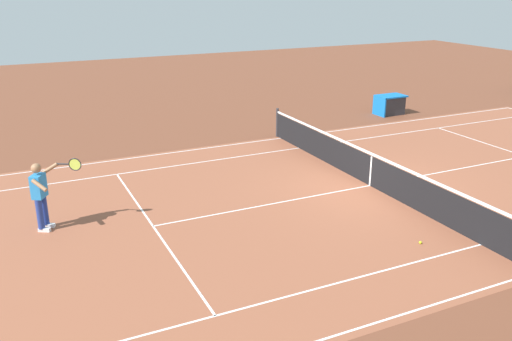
{
  "coord_description": "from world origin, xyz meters",
  "views": [
    {
      "loc": [
        9.29,
        11.86,
        5.62
      ],
      "look_at": [
        3.51,
        -0.29,
        0.9
      ],
      "focal_mm": 38.28,
      "sensor_mm": 36.0,
      "label": 1
    }
  ],
  "objects_px": {
    "tennis_player_near": "(41,193)",
    "tennis_net": "(371,170)",
    "tennis_ball": "(420,242)",
    "equipment_cart_tarped": "(390,105)"
  },
  "relations": [
    {
      "from": "tennis_ball",
      "to": "tennis_player_near",
      "type": "bearing_deg",
      "value": -30.5
    },
    {
      "from": "equipment_cart_tarped",
      "to": "tennis_net",
      "type": "bearing_deg",
      "value": 48.26
    },
    {
      "from": "tennis_ball",
      "to": "equipment_cart_tarped",
      "type": "distance_m",
      "value": 12.66
    },
    {
      "from": "tennis_net",
      "to": "equipment_cart_tarped",
      "type": "bearing_deg",
      "value": -131.74
    },
    {
      "from": "tennis_ball",
      "to": "equipment_cart_tarped",
      "type": "bearing_deg",
      "value": -125.29
    },
    {
      "from": "tennis_player_near",
      "to": "tennis_ball",
      "type": "bearing_deg",
      "value": 149.5
    },
    {
      "from": "tennis_player_near",
      "to": "tennis_net",
      "type": "bearing_deg",
      "value": 173.81
    },
    {
      "from": "tennis_player_near",
      "to": "equipment_cart_tarped",
      "type": "relative_size",
      "value": 1.36
    },
    {
      "from": "tennis_ball",
      "to": "equipment_cart_tarped",
      "type": "relative_size",
      "value": 0.05
    },
    {
      "from": "tennis_player_near",
      "to": "tennis_ball",
      "type": "xyz_separation_m",
      "value": [
        -7.53,
        4.44,
        -0.9
      ]
    }
  ]
}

